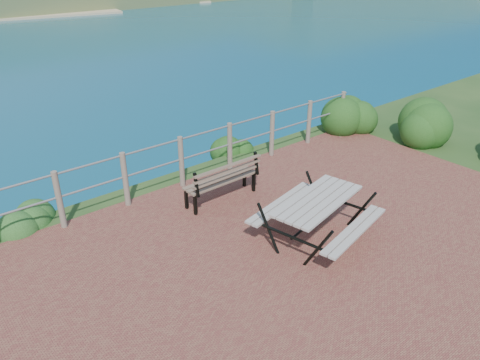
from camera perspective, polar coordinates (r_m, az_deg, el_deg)
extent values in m
cube|color=brown|center=(6.85, 8.73, -10.92)|extent=(10.00, 7.00, 0.12)
cylinder|color=#6B5B4C|center=(7.98, -21.17, -2.28)|extent=(0.10, 0.10, 1.00)
cylinder|color=#6B5B4C|center=(8.32, -13.82, 0.08)|extent=(0.10, 0.10, 1.00)
cylinder|color=#6B5B4C|center=(8.80, -7.16, 2.21)|extent=(0.10, 0.10, 1.00)
cylinder|color=#6B5B4C|center=(9.40, -1.25, 4.08)|extent=(0.10, 0.10, 1.00)
cylinder|color=#6B5B4C|center=(10.10, 3.92, 5.67)|extent=(0.10, 0.10, 1.00)
cylinder|color=#6B5B4C|center=(10.87, 8.41, 7.01)|extent=(0.10, 0.10, 1.00)
cylinder|color=#6B5B4C|center=(11.71, 12.30, 8.13)|extent=(0.10, 0.10, 1.00)
cylinder|color=slate|center=(8.63, -7.33, 4.93)|extent=(9.40, 0.04, 0.04)
cylinder|color=slate|center=(8.78, -7.18, 2.51)|extent=(9.40, 0.04, 0.04)
cube|color=#9C958C|center=(7.16, 9.47, -2.48)|extent=(1.76, 1.02, 0.04)
cube|color=#9C958C|center=(7.30, 9.31, -4.36)|extent=(1.66, 0.59, 0.04)
cube|color=#9C958C|center=(7.30, 9.31, -4.36)|extent=(1.66, 0.59, 0.04)
cylinder|color=black|center=(7.32, 9.28, -4.67)|extent=(1.40, 0.34, 0.04)
cube|color=brown|center=(8.30, -2.34, 0.01)|extent=(1.44, 0.38, 0.03)
cube|color=brown|center=(8.19, -2.37, 1.57)|extent=(1.43, 0.13, 0.33)
cube|color=black|center=(8.39, -2.31, -1.19)|extent=(0.05, 0.05, 0.39)
cube|color=black|center=(8.39, -2.31, -1.19)|extent=(0.05, 0.05, 0.39)
cube|color=black|center=(8.39, -2.31, -1.19)|extent=(0.05, 0.05, 0.39)
cube|color=black|center=(8.39, -2.31, -1.19)|extent=(0.05, 0.05, 0.39)
ellipsoid|color=#184415|center=(11.93, 21.34, 4.57)|extent=(1.23, 1.23, 1.76)
ellipsoid|color=#184415|center=(12.03, 12.52, 5.99)|extent=(1.02, 1.02, 1.45)
ellipsoid|color=#254A1C|center=(8.54, -24.47, -5.01)|extent=(0.72, 0.72, 0.45)
ellipsoid|color=#184415|center=(10.52, -0.64, 3.56)|extent=(0.77, 0.77, 0.50)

